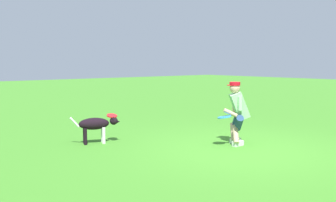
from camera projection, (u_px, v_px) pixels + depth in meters
name	position (u px, v px, depth m)	size (l,w,h in m)	color
ground_plane	(245.00, 151.00, 7.21)	(60.00, 60.00, 0.00)	#3D8225
person	(237.00, 111.00, 7.68)	(0.71, 0.59, 1.29)	silver
dog	(97.00, 125.00, 7.82)	(0.99, 0.48, 0.58)	black
frisbee_flying	(112.00, 116.00, 7.94)	(0.22, 0.22, 0.02)	red
frisbee_held	(224.00, 117.00, 7.45)	(0.28, 0.28, 0.02)	#2C8BEB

